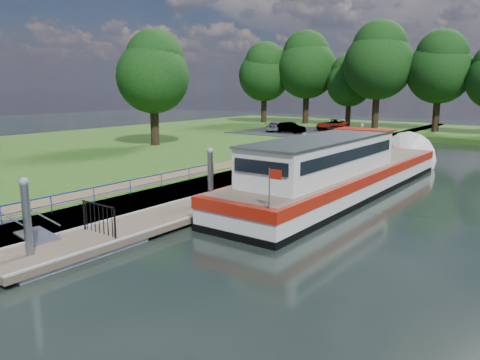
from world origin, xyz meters
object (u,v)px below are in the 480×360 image
Objects in this scene: pontoon at (263,189)px; car_d at (332,125)px; car_c at (277,126)px; barge at (347,173)px; car_b at (290,128)px; car_a at (334,131)px.

pontoon is 30.01m from car_d.
pontoon is 8.13× the size of car_c.
car_b is at bearing 127.86° from barge.
car_c is 6.54m from car_d.
pontoon is at bearing -65.90° from car_a.
car_d is (-9.60, 28.40, 1.27)m from pontoon.
car_a is 0.89× the size of car_c.
car_d reaches higher than car_c.
car_b is (-15.45, 19.88, 0.31)m from barge.
pontoon is at bearing -62.12° from car_d.
car_c is (-17.54, 20.66, 0.28)m from barge.
car_c is at bearing 73.74° from car_b.
car_c is 0.83× the size of car_d.
car_a is 0.96× the size of car_b.
pontoon is 8.78× the size of car_b.
barge is at bearing 123.67° from car_c.
car_d is at bearing 125.31° from car_a.
barge is (3.60, 2.86, 0.90)m from pontoon.
car_d reaches higher than car_a.
barge is 25.18m from car_b.
car_d is (-3.08, 5.94, 0.05)m from car_a.
car_a is at bearing 165.26° from car_c.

